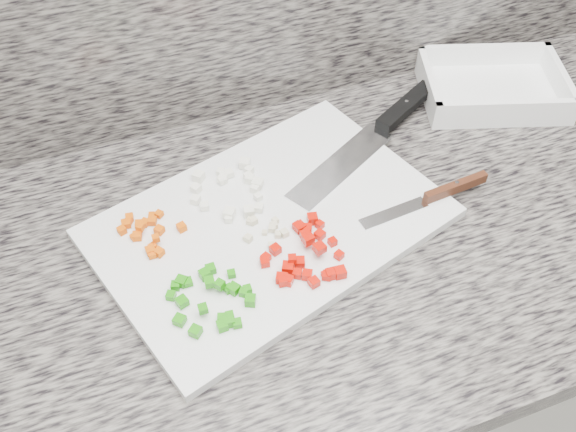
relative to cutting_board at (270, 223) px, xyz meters
The scene contains 11 objects.
cabinet 0.48m from the cutting_board, 30.95° to the right, with size 3.92×0.62×0.86m, color silver.
countertop 0.07m from the cutting_board, 30.95° to the right, with size 3.96×0.64×0.04m, color #645F58.
cutting_board is the anchor object (origin of this frame).
carrot_pile 0.17m from the cutting_board, 168.47° to the left, with size 0.09×0.09×0.02m.
onion_pile 0.08m from the cutting_board, 114.11° to the left, with size 0.11×0.11×0.01m.
green_pepper_pile 0.15m from the cutting_board, 137.64° to the right, with size 0.11×0.10×0.02m.
red_pepper_pile 0.09m from the cutting_board, 76.11° to the right, with size 0.11×0.12×0.02m.
garlic_pile 0.02m from the cutting_board, 127.35° to the right, with size 0.06×0.06×0.01m.
chef_knife 0.26m from the cutting_board, 26.38° to the left, with size 0.32×0.20×0.02m.
paring_knife 0.25m from the cutting_board, 10.73° to the right, with size 0.21×0.03×0.02m.
tray 0.48m from the cutting_board, 17.69° to the left, with size 0.28×0.23×0.05m.
Camera 1 is at (-0.24, 0.91, 1.58)m, focal length 40.00 mm.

